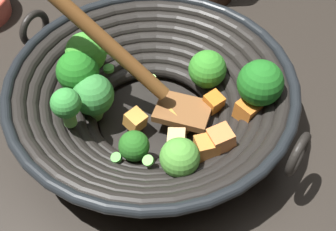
{
  "coord_description": "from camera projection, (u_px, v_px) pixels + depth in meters",
  "views": [
    {
      "loc": [
        -0.05,
        -0.42,
        0.51
      ],
      "look_at": [
        0.02,
        -0.02,
        0.03
      ],
      "focal_mm": 51.58,
      "sensor_mm": 36.0,
      "label": 1
    }
  ],
  "objects": [
    {
      "name": "wok",
      "position": [
        151.0,
        96.0,
        0.62
      ],
      "size": [
        0.37,
        0.37,
        0.26
      ],
      "color": "black",
      "rests_on": "ground"
    },
    {
      "name": "ground_plane",
      "position": [
        153.0,
        123.0,
        0.66
      ],
      "size": [
        4.0,
        4.0,
        0.0
      ],
      "primitive_type": "plane",
      "color": "#28231E"
    }
  ]
}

